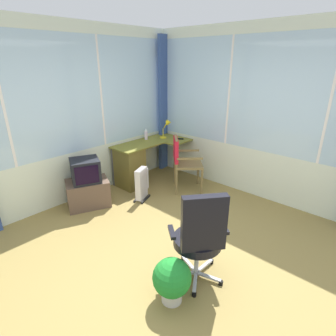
% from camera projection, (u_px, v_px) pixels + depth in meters
% --- Properties ---
extents(ground, '(5.46, 5.57, 0.06)m').
position_uv_depth(ground, '(175.00, 265.00, 3.17)').
color(ground, olive).
extents(north_window_panel, '(4.46, 0.07, 2.74)m').
position_uv_depth(north_window_panel, '(60.00, 119.00, 4.11)').
color(north_window_panel, silver).
rests_on(north_window_panel, ground).
extents(east_window_panel, '(0.07, 4.57, 2.74)m').
position_uv_depth(east_window_panel, '(272.00, 117.00, 4.21)').
color(east_window_panel, silver).
rests_on(east_window_panel, ground).
extents(curtain_corner, '(0.25, 0.10, 2.64)m').
position_uv_depth(curtain_corner, '(163.00, 106.00, 5.51)').
color(curtain_corner, '#364F8B').
rests_on(curtain_corner, ground).
extents(desk, '(1.43, 0.80, 0.75)m').
position_uv_depth(desk, '(133.00, 164.00, 5.00)').
color(desk, olive).
rests_on(desk, ground).
extents(desk_lamp, '(0.23, 0.20, 0.36)m').
position_uv_depth(desk_lamp, '(168.00, 126.00, 5.35)').
color(desk_lamp, yellow).
rests_on(desk_lamp, desk).
extents(tv_remote, '(0.12, 0.15, 0.02)m').
position_uv_depth(tv_remote, '(180.00, 139.00, 5.31)').
color(tv_remote, black).
rests_on(tv_remote, desk).
extents(spray_bottle, '(0.06, 0.06, 0.22)m').
position_uv_depth(spray_bottle, '(146.00, 134.00, 5.27)').
color(spray_bottle, silver).
rests_on(spray_bottle, desk).
extents(wooden_armchair, '(0.68, 0.68, 0.97)m').
position_uv_depth(wooden_armchair, '(181.00, 157.00, 4.74)').
color(wooden_armchair, olive).
rests_on(wooden_armchair, ground).
extents(office_chair, '(0.61, 0.60, 1.07)m').
position_uv_depth(office_chair, '(200.00, 235.00, 2.68)').
color(office_chair, '#B7B7BF').
rests_on(office_chair, ground).
extents(tv_on_stand, '(0.76, 0.66, 0.79)m').
position_uv_depth(tv_on_stand, '(87.00, 186.00, 4.30)').
color(tv_on_stand, brown).
rests_on(tv_on_stand, ground).
extents(space_heater, '(0.37, 0.27, 0.55)m').
position_uv_depth(space_heater, '(142.00, 183.00, 4.53)').
color(space_heater, silver).
rests_on(space_heater, ground).
extents(potted_plant, '(0.38, 0.38, 0.47)m').
position_uv_depth(potted_plant, '(172.00, 279.00, 2.58)').
color(potted_plant, beige).
rests_on(potted_plant, ground).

